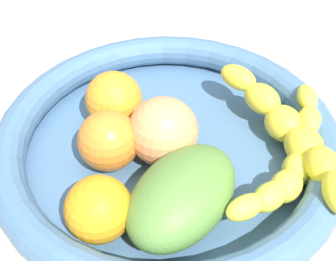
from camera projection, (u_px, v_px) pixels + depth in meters
kitchen_counter at (168, 173)px, 50.01cm from camera, size 120.00×120.00×3.00cm
fruit_bowl at (168, 145)px, 46.82cm from camera, size 36.97×36.97×5.96cm
banana_draped_left at (293, 159)px, 42.93cm from camera, size 6.04×21.53×4.80cm
banana_draped_right at (290, 131)px, 44.89cm from camera, size 19.13×14.53×5.09cm
orange_front at (114, 100)px, 48.53cm from camera, size 6.44×6.44×6.44cm
orange_mid_left at (97, 208)px, 38.19cm from camera, size 6.11×6.11×6.11cm
orange_mid_right at (109, 141)px, 43.98cm from camera, size 6.35×6.35×6.35cm
peach_blush at (164, 132)px, 44.24cm from camera, size 7.27×7.27×7.27cm
mango_green at (182, 195)px, 39.06cm from camera, size 9.15×13.35×6.31cm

